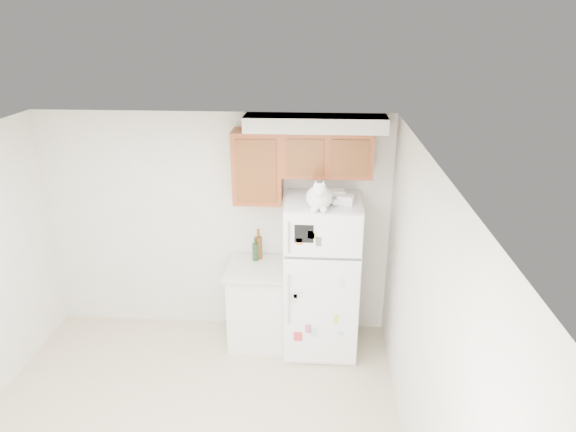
# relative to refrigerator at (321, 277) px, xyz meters

# --- Properties ---
(room_shell) EXTENTS (3.84, 4.04, 2.52)m
(room_shell) POSITION_rel_refrigerator_xyz_m (-1.05, -1.36, 0.82)
(room_shell) COLOR silver
(room_shell) RESTS_ON ground_plane
(refrigerator) EXTENTS (0.76, 0.78, 1.70)m
(refrigerator) POSITION_rel_refrigerator_xyz_m (0.00, 0.00, 0.00)
(refrigerator) COLOR white
(refrigerator) RESTS_ON ground_plane
(base_counter) EXTENTS (0.64, 0.64, 0.92)m
(base_counter) POSITION_rel_refrigerator_xyz_m (-0.69, 0.07, -0.39)
(base_counter) COLOR white
(base_counter) RESTS_ON ground_plane
(cat) EXTENTS (0.31, 0.46, 0.32)m
(cat) POSITION_rel_refrigerator_xyz_m (-0.04, -0.23, 0.97)
(cat) COLOR white
(cat) RESTS_ON refrigerator
(storage_box_back) EXTENTS (0.19, 0.15, 0.10)m
(storage_box_back) POSITION_rel_refrigerator_xyz_m (0.11, 0.04, 0.90)
(storage_box_back) COLOR white
(storage_box_back) RESTS_ON refrigerator
(storage_box_front) EXTENTS (0.17, 0.14, 0.09)m
(storage_box_front) POSITION_rel_refrigerator_xyz_m (0.21, -0.08, 0.89)
(storage_box_front) COLOR white
(storage_box_front) RESTS_ON refrigerator
(bottle_green) EXTENTS (0.06, 0.06, 0.27)m
(bottle_green) POSITION_rel_refrigerator_xyz_m (-0.72, 0.21, 0.21)
(bottle_green) COLOR #19381E
(bottle_green) RESTS_ON base_counter
(bottle_amber) EXTENTS (0.08, 0.08, 0.34)m
(bottle_amber) POSITION_rel_refrigerator_xyz_m (-0.69, 0.26, 0.24)
(bottle_amber) COLOR #593814
(bottle_amber) RESTS_ON base_counter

